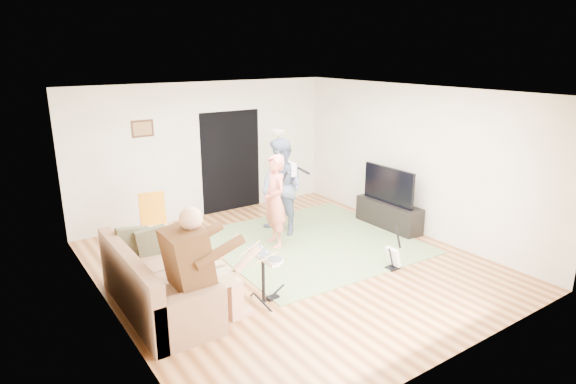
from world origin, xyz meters
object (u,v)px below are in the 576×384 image
(drum_kit, at_px, (263,281))
(tv_cabinet, at_px, (389,215))
(sofa, at_px, (152,290))
(guitarist, at_px, (282,187))
(dining_chair, at_px, (155,233))
(torchiere_lamp, at_px, (279,157))
(singer, at_px, (275,201))
(guitar_spare, at_px, (393,257))
(television, at_px, (389,185))

(drum_kit, relative_size, tv_cabinet, 0.52)
(sofa, bearing_deg, guitarist, 24.63)
(guitarist, distance_m, dining_chair, 2.36)
(torchiere_lamp, xyz_separation_m, tv_cabinet, (1.26, -1.92, -0.94))
(drum_kit, height_order, torchiere_lamp, torchiere_lamp)
(sofa, xyz_separation_m, drum_kit, (1.30, -0.65, 0.03))
(singer, distance_m, tv_cabinet, 2.39)
(sofa, bearing_deg, singer, 20.25)
(drum_kit, bearing_deg, guitar_spare, -6.84)
(guitarist, height_order, tv_cabinet, guitarist)
(torchiere_lamp, height_order, television, torchiere_lamp)
(torchiere_lamp, bearing_deg, guitar_spare, -90.61)
(drum_kit, height_order, dining_chair, dining_chair)
(torchiere_lamp, height_order, tv_cabinet, torchiere_lamp)
(drum_kit, relative_size, singer, 0.45)
(guitar_spare, distance_m, dining_chair, 3.90)
(sofa, bearing_deg, tv_cabinet, 5.23)
(guitar_spare, bearing_deg, guitarist, 103.95)
(singer, height_order, television, singer)
(singer, xyz_separation_m, television, (2.23, -0.49, 0.04))
(drum_kit, height_order, tv_cabinet, drum_kit)
(drum_kit, height_order, singer, singer)
(singer, xyz_separation_m, guitar_spare, (0.98, -1.85, -0.60))
(drum_kit, xyz_separation_m, television, (3.45, 1.09, 0.53))
(sofa, relative_size, singer, 1.35)
(tv_cabinet, height_order, television, television)
(singer, bearing_deg, television, 87.15)
(torchiere_lamp, xyz_separation_m, television, (1.21, -1.92, -0.34))
(dining_chair, bearing_deg, drum_kit, -65.10)
(sofa, distance_m, drum_kit, 1.45)
(sofa, height_order, singer, singer)
(guitar_spare, xyz_separation_m, tv_cabinet, (1.29, 1.35, 0.04))
(singer, relative_size, guitar_spare, 2.25)
(tv_cabinet, bearing_deg, guitarist, 153.87)
(drum_kit, bearing_deg, sofa, 153.38)
(television, bearing_deg, dining_chair, 161.99)
(drum_kit, height_order, television, television)
(guitarist, relative_size, television, 1.47)
(sofa, distance_m, guitar_spare, 3.62)
(guitar_spare, xyz_separation_m, torchiere_lamp, (0.03, 3.27, 0.99))
(drum_kit, height_order, guitar_spare, drum_kit)
(sofa, distance_m, tv_cabinet, 4.82)
(sofa, relative_size, torchiere_lamp, 1.25)
(drum_kit, bearing_deg, television, 17.52)
(drum_kit, relative_size, dining_chair, 0.71)
(guitarist, relative_size, tv_cabinet, 1.27)
(sofa, xyz_separation_m, dining_chair, (0.68, 1.76, 0.07))
(singer, xyz_separation_m, guitarist, (0.42, 0.42, 0.08))
(dining_chair, bearing_deg, guitarist, 0.17)
(dining_chair, bearing_deg, tv_cabinet, -7.30)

